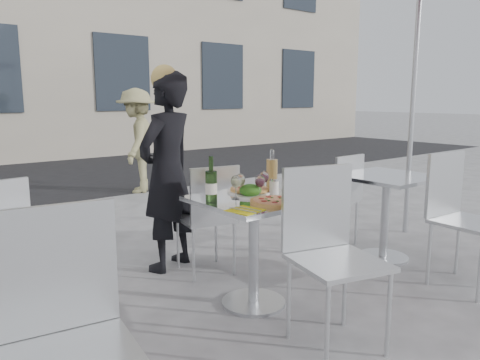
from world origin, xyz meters
TOP-DOWN VIEW (x-y plane):
  - ground at (0.00, 0.00)m, footprint 80.00×80.00m
  - street_asphalt at (0.00, 6.50)m, footprint 24.00×5.00m
  - main_table at (0.00, 0.00)m, footprint 0.72×0.72m
  - side_table_left at (-1.50, 0.00)m, footprint 0.72×0.72m
  - side_table_right at (1.50, 0.00)m, footprint 0.72×0.72m
  - chair_far at (0.08, 0.63)m, footprint 0.48×0.49m
  - chair_near at (0.03, -0.62)m, footprint 0.57×0.58m
  - side_chair_lnear at (-1.48, -0.69)m, footprint 0.52×0.54m
  - side_chair_rfar at (1.46, 0.48)m, footprint 0.42×0.43m
  - side_chair_rnear at (1.45, -0.66)m, footprint 0.48×0.49m
  - woman_diner at (-0.09, 0.99)m, footprint 0.69×0.58m
  - pedestrian_b at (1.17, 4.09)m, footprint 1.04×1.15m
  - pizza_near at (0.01, -0.20)m, footprint 0.31×0.31m
  - pizza_far at (0.10, 0.16)m, footprint 0.31×0.31m
  - salad_plate at (0.01, 0.04)m, footprint 0.22×0.22m
  - wine_bottle at (-0.30, 0.07)m, footprint 0.07×0.07m
  - carafe at (0.29, 0.14)m, footprint 0.08×0.08m
  - sugar_shaker at (0.20, 0.02)m, footprint 0.06×0.06m
  - wineglass_white_a at (-0.11, 0.06)m, footprint 0.07×0.07m
  - wineglass_white_b at (-0.05, 0.09)m, footprint 0.07×0.07m
  - wineglass_red_a at (0.03, -0.03)m, footprint 0.07×0.07m
  - wineglass_red_b at (0.16, 0.08)m, footprint 0.07×0.07m
  - napkin_left at (-0.27, -0.24)m, footprint 0.21×0.21m
  - napkin_right at (0.26, -0.21)m, footprint 0.23×0.23m

SIDE VIEW (x-z plane):
  - ground at x=0.00m, z-range 0.00..0.00m
  - street_asphalt at x=0.00m, z-range 0.00..0.00m
  - side_chair_rfar at x=1.46m, z-range 0.08..0.97m
  - chair_far at x=0.08m, z-range 0.08..0.98m
  - main_table at x=0.00m, z-range 0.16..0.91m
  - side_table_left at x=-1.50m, z-range 0.16..0.91m
  - side_table_right at x=1.50m, z-range 0.16..0.91m
  - side_chair_rnear at x=1.45m, z-range 0.09..1.09m
  - side_chair_lnear at x=-1.48m, z-range 0.09..1.11m
  - chair_near at x=0.03m, z-range 0.09..1.11m
  - napkin_left at x=-0.27m, z-range 0.75..0.76m
  - napkin_right at x=0.26m, z-range 0.75..0.76m
  - pizza_near at x=0.01m, z-range 0.75..0.77m
  - pizza_far at x=0.10m, z-range 0.75..0.78m
  - pedestrian_b at x=1.17m, z-range 0.00..1.55m
  - salad_plate at x=0.01m, z-range 0.74..0.83m
  - sugar_shaker at x=0.20m, z-range 0.75..0.86m
  - woman_diner at x=-0.09m, z-range 0.00..1.61m
  - wineglass_white_a at x=-0.11m, z-range 0.78..0.94m
  - wineglass_white_b at x=-0.05m, z-range 0.78..0.94m
  - wineglass_red_a at x=0.03m, z-range 0.78..0.94m
  - wineglass_red_b at x=0.16m, z-range 0.78..0.94m
  - wine_bottle at x=-0.30m, z-range 0.72..1.01m
  - carafe at x=0.29m, z-range 0.72..1.01m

